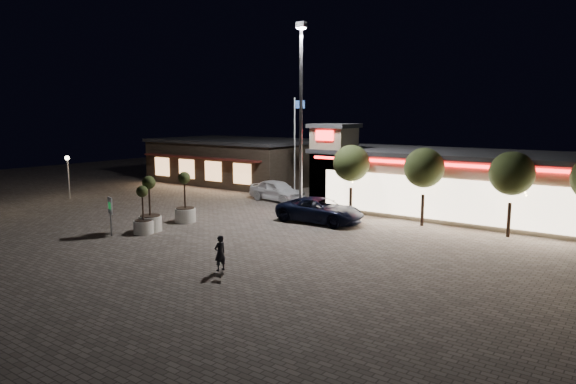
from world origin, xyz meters
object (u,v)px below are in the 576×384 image
Objects in this scene: pedestrian at (220,253)px; planter_mid at (143,219)px; white_sedan at (277,190)px; planter_left at (185,207)px; pickup_truck at (320,210)px; valet_sign at (110,209)px.

planter_mid is (-8.43, 2.58, 0.07)m from pedestrian.
white_sedan reaches higher than pedestrian.
pickup_truck is at bearing 35.30° from planter_left.
pedestrian is (8.95, -15.97, -0.05)m from white_sedan.
pedestrian is 8.81m from planter_mid.
white_sedan is 2.23× the size of valet_sign.
planter_mid reaches higher than white_sedan.
white_sedan is 3.11× the size of pedestrian.
white_sedan is 1.53× the size of planter_left.
pedestrian is 10.78m from planter_left.
planter_mid is 1.26× the size of valet_sign.
valet_sign is (-7.59, -9.96, 0.76)m from pickup_truck.
planter_left reaches higher than valet_sign.
pickup_truck is 1.74× the size of planter_left.
planter_left reaches higher than white_sedan.
planter_mid reaches higher than pickup_truck.
planter_mid is (0.40, -3.59, -0.13)m from planter_left.
white_sedan is 14.85m from valet_sign.
valet_sign is at bearing -174.28° from white_sedan.
white_sedan is 13.41m from planter_mid.
pedestrian is 9.55m from valet_sign.
pedestrian is 0.72× the size of valet_sign.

